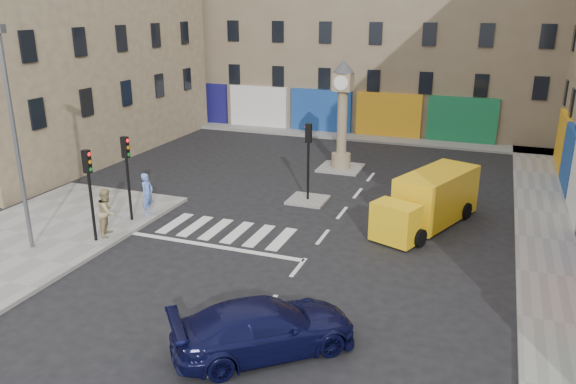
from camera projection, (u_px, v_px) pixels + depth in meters
The scene contains 17 objects.
ground at pixel (289, 279), 19.51m from camera, with size 120.00×120.00×0.00m, color black.
sidewalk_left at pixel (0, 254), 21.36m from camera, with size 7.00×16.00×0.15m, color gray.
sidewalk_right at pixel (545, 213), 25.47m from camera, with size 2.60×30.00×0.15m, color gray.
sidewalk_far at pixel (344, 136), 40.52m from camera, with size 32.00×2.40×0.15m, color gray.
island_near at pixel (308, 200), 27.25m from camera, with size 1.80×1.80×0.12m, color gray.
island_far at pixel (341, 168), 32.58m from camera, with size 2.40×2.40×0.12m, color gray.
building_far at pixel (367, 12), 42.99m from camera, with size 32.00×10.00×17.00m, color #7D6C53.
building_left at pixel (65, 32), 34.09m from camera, with size 8.00×20.00×15.00m, color tan.
traffic_light_left_near at pixel (89, 181), 21.61m from camera, with size 0.28×0.22×3.70m.
traffic_light_left_far at pixel (127, 165), 23.74m from camera, with size 0.28×0.22×3.70m.
traffic_light_island at pixel (308, 149), 26.45m from camera, with size 0.28×0.22×3.70m.
lamp_post at pixel (14, 129), 20.30m from camera, with size 0.50×0.25×8.30m.
clock_pillar at pixel (342, 108), 31.47m from camera, with size 1.20×1.20×6.10m.
navy_sedan at pixel (265, 327), 15.27m from camera, with size 2.07×5.09×1.48m, color black.
yellow_van at pixel (429, 200), 24.04m from camera, with size 3.92×6.38×2.23m.
pedestrian_blue at pixel (147, 194), 24.88m from camera, with size 0.69×0.45×1.89m, color #6287E2.
pedestrian_tan at pixel (107, 212), 22.65m from camera, with size 0.95×0.74×1.96m, color tan.
Camera 1 is at (6.11, -16.42, 9.09)m, focal length 35.00 mm.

